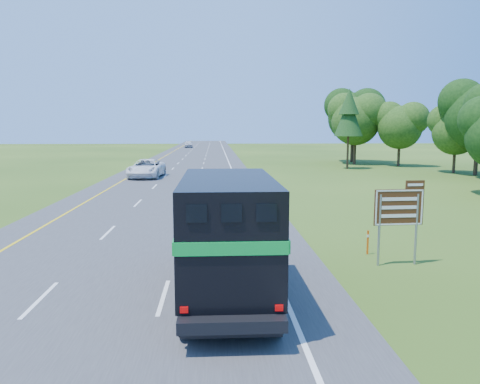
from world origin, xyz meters
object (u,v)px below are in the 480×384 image
at_px(horse_truck, 227,232).
at_px(exit_sign, 400,211).
at_px(far_car, 188,144).
at_px(white_suv, 147,168).

height_order(horse_truck, exit_sign, horse_truck).
distance_m(far_car, exit_sign, 105.27).
height_order(horse_truck, far_car, horse_truck).
bearing_deg(horse_truck, white_suv, 102.00).
distance_m(white_suv, far_car, 72.68).
relative_size(white_suv, exit_sign, 2.09).
bearing_deg(horse_truck, far_car, 93.74).
relative_size(horse_truck, white_suv, 1.24).
xyz_separation_m(far_car, exit_sign, (13.58, -104.38, 1.17)).
bearing_deg(far_car, exit_sign, -87.40).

